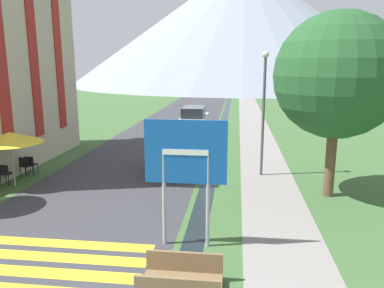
# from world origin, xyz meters

# --- Properties ---
(ground_plane) EXTENTS (160.00, 160.00, 0.00)m
(ground_plane) POSITION_xyz_m (0.00, 20.00, 0.00)
(ground_plane) COLOR #3D6033
(road) EXTENTS (6.40, 60.00, 0.01)m
(road) POSITION_xyz_m (-2.50, 30.00, 0.00)
(road) COLOR #38383D
(road) RESTS_ON ground_plane
(footpath) EXTENTS (2.20, 60.00, 0.01)m
(footpath) POSITION_xyz_m (3.60, 30.00, 0.00)
(footpath) COLOR gray
(footpath) RESTS_ON ground_plane
(drainage_channel) EXTENTS (0.60, 60.00, 0.00)m
(drainage_channel) POSITION_xyz_m (1.20, 30.00, 0.00)
(drainage_channel) COLOR black
(drainage_channel) RESTS_ON ground_plane
(crosswalk_marking) EXTENTS (5.44, 2.54, 0.01)m
(crosswalk_marking) POSITION_xyz_m (-2.50, 3.25, 0.01)
(crosswalk_marking) COLOR yellow
(crosswalk_marking) RESTS_ON ground_plane
(mountain_distant) EXTENTS (78.76, 78.76, 27.61)m
(mountain_distant) POSITION_xyz_m (3.02, 87.55, 13.81)
(mountain_distant) COLOR gray
(mountain_distant) RESTS_ON ground_plane
(road_sign) EXTENTS (2.09, 0.11, 3.34)m
(road_sign) POSITION_xyz_m (1.01, 4.64, 2.24)
(road_sign) COLOR #9E9EA3
(road_sign) RESTS_ON ground_plane
(footbridge) EXTENTS (1.70, 1.10, 0.65)m
(footbridge) POSITION_xyz_m (1.20, 2.54, 0.23)
(footbridge) COLOR brown
(footbridge) RESTS_ON ground_plane
(parked_car_near) EXTENTS (1.80, 3.96, 1.82)m
(parked_car_near) POSITION_xyz_m (-0.40, 11.78, 0.91)
(parked_car_near) COLOR silver
(parked_car_near) RESTS_ON ground_plane
(parked_car_far) EXTENTS (1.81, 4.56, 1.82)m
(parked_car_far) POSITION_xyz_m (-0.67, 21.16, 0.91)
(parked_car_far) COLOR #B2B2B7
(parked_car_far) RESTS_ON ground_plane
(cafe_chair_middle) EXTENTS (0.40, 0.40, 0.85)m
(cafe_chair_middle) POSITION_xyz_m (-6.70, 8.73, 0.51)
(cafe_chair_middle) COLOR black
(cafe_chair_middle) RESTS_ON ground_plane
(cafe_chair_far_right) EXTENTS (0.40, 0.40, 0.85)m
(cafe_chair_far_right) POSITION_xyz_m (-6.45, 10.12, 0.51)
(cafe_chair_far_right) COLOR black
(cafe_chair_far_right) RESTS_ON ground_plane
(cafe_chair_far_left) EXTENTS (0.40, 0.40, 0.85)m
(cafe_chair_far_left) POSITION_xyz_m (-6.59, 9.95, 0.51)
(cafe_chair_far_left) COLOR black
(cafe_chair_far_left) RESTS_ON ground_plane
(cafe_umbrella_middle_yellow) EXTENTS (2.47, 2.47, 2.13)m
(cafe_umbrella_middle_yellow) POSITION_xyz_m (-6.36, 8.76, 1.92)
(cafe_umbrella_middle_yellow) COLOR #B7B2A8
(cafe_umbrella_middle_yellow) RESTS_ON ground_plane
(streetlamp) EXTENTS (0.28, 0.28, 5.20)m
(streetlamp) POSITION_xyz_m (3.36, 11.37, 3.08)
(streetlamp) COLOR #515156
(streetlamp) RESTS_ON ground_plane
(tree_by_path) EXTENTS (4.32, 4.32, 6.46)m
(tree_by_path) POSITION_xyz_m (5.63, 9.04, 4.29)
(tree_by_path) COLOR brown
(tree_by_path) RESTS_ON ground_plane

